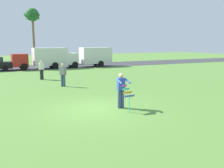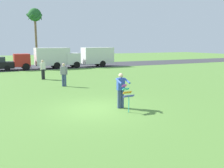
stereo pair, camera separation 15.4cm
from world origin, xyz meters
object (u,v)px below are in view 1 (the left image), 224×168
parked_truck_white_box (90,56)px  person_walker_near (41,69)px  person_kite_flyer (121,89)px  kite_held (128,94)px  parked_truck_red_cab (44,58)px  person_walker_far (63,74)px  palm_tree_right_near (33,17)px

parked_truck_white_box → person_walker_near: parked_truck_white_box is taller
parked_truck_white_box → person_walker_near: (-8.22, -9.51, -0.48)m
person_walker_near → person_kite_flyer: bearing=-81.2°
kite_held → parked_truck_red_cab: 21.73m
person_kite_flyer → parked_truck_red_cab: size_ratio=0.26×
parked_truck_white_box → person_walker_far: (-7.43, -13.79, -0.48)m
person_walker_far → person_kite_flyer: bearing=-82.2°
person_walker_far → parked_truck_red_cab: bearing=85.2°
person_walker_near → palm_tree_right_near: bearing=83.1°
parked_truck_red_cab → palm_tree_right_near: 12.31m
person_walker_near → kite_held: bearing=-81.8°
kite_held → person_kite_flyer: bearing=88.1°
kite_held → person_walker_far: bearing=97.0°
kite_held → parked_truck_red_cab: parked_truck_red_cab is taller
palm_tree_right_near → parked_truck_white_box: bearing=-61.7°
person_walker_far → palm_tree_right_near: bearing=86.2°
kite_held → person_walker_near: size_ratio=0.72×
parked_truck_red_cab → palm_tree_right_near: size_ratio=0.76×
kite_held → palm_tree_right_near: size_ratio=0.14×
parked_truck_white_box → person_walker_far: size_ratio=3.90×
person_kite_flyer → palm_tree_right_near: bearing=88.8°
parked_truck_white_box → person_kite_flyer: bearing=-107.0°
parked_truck_red_cab → person_walker_near: (-1.96, -9.51, -0.48)m
palm_tree_right_near → person_walker_far: (-1.64, -24.53, -6.47)m
palm_tree_right_near → person_walker_near: bearing=-96.9°
palm_tree_right_near → person_walker_far: bearing=-93.8°
palm_tree_right_near → person_walker_near: palm_tree_right_near is taller
parked_truck_red_cab → person_walker_near: bearing=-101.6°
person_walker_near → parked_truck_white_box: bearing=49.1°
kite_held → palm_tree_right_near: 33.12m
person_kite_flyer → parked_truck_red_cab: 21.03m
kite_held → parked_truck_red_cab: bearing=89.5°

